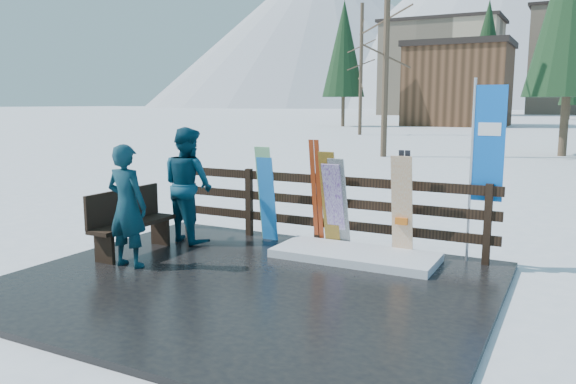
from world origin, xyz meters
The scene contains 19 objects.
ground centered at (0.00, 0.00, 0.00)m, with size 700.00×700.00×0.00m, color white.
deck centered at (0.00, 0.00, 0.04)m, with size 6.00×5.00×0.08m, color black.
fence centered at (0.00, 2.20, 0.74)m, with size 5.60×0.10×1.15m.
snow_patch centered at (0.86, 1.60, 0.14)m, with size 2.37×1.00×0.12m, color white.
bench centered at (-2.30, 0.37, 0.60)m, with size 0.41×1.50×0.97m.
snowboard_0 centered at (-0.82, 1.98, 0.78)m, with size 0.28×0.03×1.41m, color #2486EA.
snowboard_1 centered at (-0.84, 1.98, 0.86)m, with size 0.27×0.03×1.58m, color white.
snowboard_2 centered at (0.29, 1.98, 0.85)m, with size 0.25×0.03×1.57m, color yellow.
snowboard_3 centered at (0.37, 1.98, 0.76)m, with size 0.29×0.03×1.40m, color white.
snowboard_4 centered at (0.45, 1.98, 0.80)m, with size 0.26×0.03×1.48m, color black.
snowboard_5 centered at (1.43, 1.98, 0.84)m, with size 0.31×0.03×1.53m, color white.
ski_pair_a centered at (0.04, 2.05, 0.93)m, with size 0.16×0.29×1.70m.
ski_pair_b centered at (1.45, 2.05, 0.87)m, with size 0.17×0.18×1.59m.
rental_flag centered at (2.50, 2.25, 1.69)m, with size 0.45×0.04×2.60m.
person_front centered at (-1.81, -0.19, 0.93)m, with size 0.62×0.41×1.71m, color #0E4546.
person_back centered at (-1.96, 1.37, 1.02)m, with size 0.91×0.71×1.88m, color #0D3C52.
resort_buildings centered at (1.03, 115.41, 9.81)m, with size 73.00×87.60×22.60m.
trees centered at (1.92, 46.70, 5.85)m, with size 42.28×68.65×12.83m.
mountains centered at (-10.50, 328.41, 50.20)m, with size 520.00×260.00×120.00m.
Camera 1 is at (3.66, -5.90, 2.33)m, focal length 35.00 mm.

